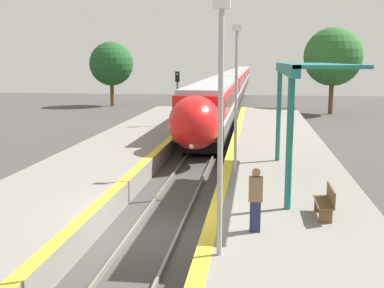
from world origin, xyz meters
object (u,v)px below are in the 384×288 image
person_waiting (256,199)px  lamppost_near (221,114)px  train (235,83)px  platform_bench (326,201)px  lamppost_mid (236,90)px  railway_signal (177,98)px

person_waiting → lamppost_near: (-0.81, -1.65, 2.38)m
train → person_waiting: (3.01, -55.92, -0.40)m
platform_bench → lamppost_mid: lamppost_mid is taller
train → railway_signal: bearing=-93.7°
train → lamppost_mid: bearing=-87.4°
platform_bench → lamppost_near: lamppost_near is taller
platform_bench → lamppost_near: size_ratio=0.25×
person_waiting → lamppost_near: 3.01m
train → platform_bench: size_ratio=65.90×
platform_bench → railway_signal: bearing=111.3°
railway_signal → lamppost_near: lamppost_near is taller
railway_signal → train: bearing=86.3°
railway_signal → lamppost_near: (4.52, -21.88, 1.36)m
person_waiting → platform_bench: bearing=35.5°
platform_bench → train: bearing=95.3°
platform_bench → lamppost_near: (-2.81, -3.08, 2.79)m
lamppost_near → lamppost_mid: 8.23m
lamppost_near → lamppost_mid: bearing=90.0°
railway_signal → lamppost_near: size_ratio=0.79×
person_waiting → lamppost_near: bearing=-116.1°
railway_signal → lamppost_mid: 14.44m
train → person_waiting: bearing=-86.9°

